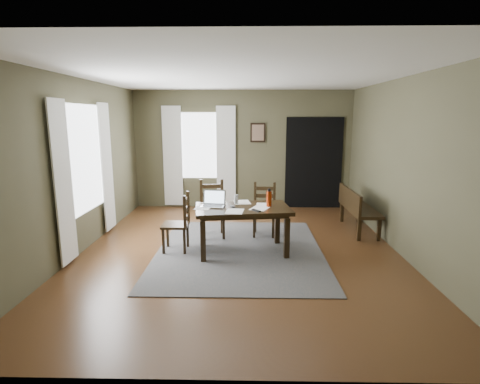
{
  "coord_description": "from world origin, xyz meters",
  "views": [
    {
      "loc": [
        0.13,
        -5.68,
        2.11
      ],
      "look_at": [
        0.0,
        0.3,
        0.9
      ],
      "focal_mm": 28.0,
      "sensor_mm": 36.0,
      "label": 1
    }
  ],
  "objects_px": {
    "chair_end": "(179,223)",
    "dining_table": "(243,213)",
    "bench": "(356,206)",
    "laptop": "(214,202)",
    "chair_back_right": "(264,210)",
    "water_bottle": "(269,198)",
    "chair_back_left": "(212,209)"
  },
  "relations": [
    {
      "from": "laptop",
      "to": "water_bottle",
      "type": "xyz_separation_m",
      "value": [
        0.86,
        -0.03,
        0.07
      ]
    },
    {
      "from": "dining_table",
      "to": "chair_back_left",
      "type": "height_order",
      "value": "chair_back_left"
    },
    {
      "from": "chair_back_left",
      "to": "laptop",
      "type": "relative_size",
      "value": 2.58
    },
    {
      "from": "bench",
      "to": "dining_table",
      "type": "bearing_deg",
      "value": 119.82
    },
    {
      "from": "dining_table",
      "to": "chair_end",
      "type": "relative_size",
      "value": 1.67
    },
    {
      "from": "bench",
      "to": "laptop",
      "type": "distance_m",
      "value": 2.82
    },
    {
      "from": "laptop",
      "to": "water_bottle",
      "type": "relative_size",
      "value": 1.38
    },
    {
      "from": "chair_end",
      "to": "water_bottle",
      "type": "relative_size",
      "value": 3.29
    },
    {
      "from": "chair_back_left",
      "to": "laptop",
      "type": "height_order",
      "value": "chair_back_left"
    },
    {
      "from": "dining_table",
      "to": "chair_end",
      "type": "bearing_deg",
      "value": 170.21
    },
    {
      "from": "chair_end",
      "to": "water_bottle",
      "type": "bearing_deg",
      "value": 89.82
    },
    {
      "from": "chair_end",
      "to": "bench",
      "type": "height_order",
      "value": "chair_end"
    },
    {
      "from": "laptop",
      "to": "bench",
      "type": "bearing_deg",
      "value": 30.66
    },
    {
      "from": "laptop",
      "to": "dining_table",
      "type": "bearing_deg",
      "value": -1.83
    },
    {
      "from": "dining_table",
      "to": "chair_back_right",
      "type": "distance_m",
      "value": 1.0
    },
    {
      "from": "chair_end",
      "to": "water_bottle",
      "type": "height_order",
      "value": "water_bottle"
    },
    {
      "from": "bench",
      "to": "water_bottle",
      "type": "bearing_deg",
      "value": 124.45
    },
    {
      "from": "chair_end",
      "to": "bench",
      "type": "bearing_deg",
      "value": 110.13
    },
    {
      "from": "bench",
      "to": "water_bottle",
      "type": "relative_size",
      "value": 4.99
    },
    {
      "from": "dining_table",
      "to": "chair_back_right",
      "type": "xyz_separation_m",
      "value": [
        0.37,
        0.9,
        -0.18
      ]
    },
    {
      "from": "chair_end",
      "to": "chair_back_right",
      "type": "xyz_separation_m",
      "value": [
        1.39,
        0.87,
        0.0
      ]
    },
    {
      "from": "chair_end",
      "to": "chair_back_left",
      "type": "height_order",
      "value": "chair_back_left"
    },
    {
      "from": "dining_table",
      "to": "chair_back_left",
      "type": "distance_m",
      "value": 0.98
    },
    {
      "from": "chair_back_right",
      "to": "bench",
      "type": "bearing_deg",
      "value": 14.55
    },
    {
      "from": "dining_table",
      "to": "water_bottle",
      "type": "distance_m",
      "value": 0.46
    },
    {
      "from": "chair_end",
      "to": "bench",
      "type": "relative_size",
      "value": 0.66
    },
    {
      "from": "chair_back_left",
      "to": "water_bottle",
      "type": "distance_m",
      "value": 1.28
    },
    {
      "from": "chair_back_left",
      "to": "laptop",
      "type": "xyz_separation_m",
      "value": [
        0.09,
        -0.73,
        0.3
      ]
    },
    {
      "from": "chair_back_left",
      "to": "bench",
      "type": "bearing_deg",
      "value": -0.35
    },
    {
      "from": "chair_back_right",
      "to": "bench",
      "type": "distance_m",
      "value": 1.75
    },
    {
      "from": "chair_end",
      "to": "chair_back_left",
      "type": "relative_size",
      "value": 0.93
    },
    {
      "from": "chair_end",
      "to": "dining_table",
      "type": "bearing_deg",
      "value": 87.55
    }
  ]
}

